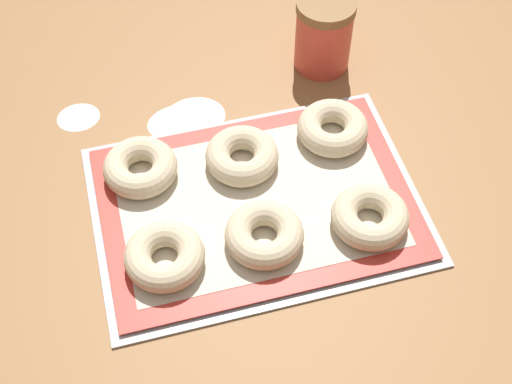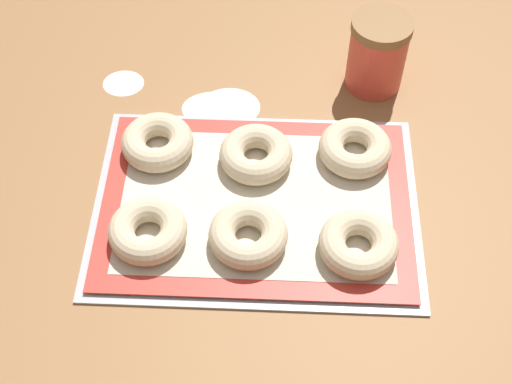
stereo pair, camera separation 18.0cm
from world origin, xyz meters
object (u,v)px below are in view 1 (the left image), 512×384
object	(u,v)px
bagel_back_left	(140,167)
bagel_front_right	(370,216)
flour_canister	(324,34)
bagel_front_center	(264,234)
baking_tray	(256,203)
bagel_front_left	(165,256)
bagel_back_center	(242,156)
bagel_back_right	(333,128)

from	to	relation	value
bagel_back_left	bagel_front_right	bearing A→B (deg)	-29.87
flour_canister	bagel_front_center	bearing A→B (deg)	-119.98
baking_tray	bagel_front_left	distance (m)	0.16
bagel_front_center	bagel_back_left	xyz separation A→B (m)	(-0.14, 0.16, 0.00)
bagel_back_center	bagel_back_right	world-z (taller)	same
bagel_front_center	bagel_back_left	size ratio (longest dim) A/B	1.00
bagel_back_left	flour_canister	size ratio (longest dim) A/B	0.85
bagel_front_left	baking_tray	bearing A→B (deg)	26.26
bagel_back_right	bagel_back_left	bearing A→B (deg)	-179.90
baking_tray	bagel_back_right	distance (m)	0.17
bagel_back_left	bagel_back_center	size ratio (longest dim) A/B	1.00
bagel_front_left	bagel_back_left	size ratio (longest dim) A/B	1.00
bagel_front_center	bagel_front_right	xyz separation A→B (m)	(0.15, -0.01, 0.00)
bagel_front_left	bagel_back_right	xyz separation A→B (m)	(0.29, 0.16, 0.00)
bagel_front_left	bagel_front_right	distance (m)	0.28
bagel_back_left	bagel_back_right	size ratio (longest dim) A/B	1.00
bagel_back_left	bagel_back_right	bearing A→B (deg)	0.10
baking_tray	bagel_front_left	size ratio (longest dim) A/B	4.30
bagel_back_center	bagel_back_right	xyz separation A→B (m)	(0.15, 0.02, 0.00)
baking_tray	bagel_front_center	xyz separation A→B (m)	(-0.01, -0.07, 0.03)
bagel_back_right	bagel_front_center	bearing A→B (deg)	-133.52
bagel_back_left	bagel_front_left	bearing A→B (deg)	-87.66
baking_tray	bagel_front_left	world-z (taller)	bagel_front_left
baking_tray	bagel_back_center	xyz separation A→B (m)	(-0.00, 0.07, 0.03)
bagel_front_center	bagel_back_center	bearing A→B (deg)	88.11
bagel_front_right	flour_canister	size ratio (longest dim) A/B	0.85
bagel_front_left	flour_canister	world-z (taller)	flour_canister
bagel_front_right	bagel_back_left	world-z (taller)	same
bagel_front_right	bagel_front_left	bearing A→B (deg)	178.00
baking_tray	bagel_back_left	bearing A→B (deg)	150.19
bagel_back_right	flour_canister	distance (m)	0.18
bagel_front_right	bagel_back_right	world-z (taller)	same
bagel_front_left	bagel_back_left	distance (m)	0.16
bagel_front_center	bagel_back_right	xyz separation A→B (m)	(0.15, 0.16, 0.00)
bagel_back_right	flour_canister	xyz separation A→B (m)	(0.04, 0.17, 0.03)
bagel_back_left	bagel_back_center	xyz separation A→B (m)	(0.15, -0.02, 0.00)
baking_tray	bagel_front_right	world-z (taller)	bagel_front_right
bagel_back_right	baking_tray	bearing A→B (deg)	-148.78
bagel_front_left	bagel_back_center	distance (m)	0.20
flour_canister	bagel_front_right	bearing A→B (deg)	-96.95
baking_tray	bagel_front_center	world-z (taller)	bagel_front_center
bagel_back_left	flour_canister	bearing A→B (deg)	27.12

